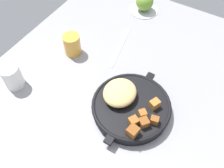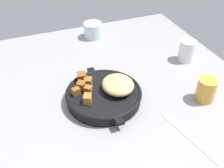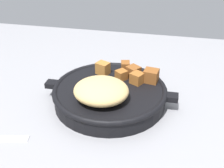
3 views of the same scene
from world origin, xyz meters
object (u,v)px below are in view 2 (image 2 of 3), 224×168
(cast_iron_skillet, at_px, (105,93))
(juice_glass_amber, at_px, (206,90))
(white_creamer_pitcher, at_px, (187,51))
(butter_knife, at_px, (188,136))
(water_glass_short, at_px, (93,30))

(cast_iron_skillet, distance_m, juice_glass_amber, 0.33)
(cast_iron_skillet, distance_m, white_creamer_pitcher, 0.40)
(cast_iron_skillet, height_order, white_creamer_pitcher, white_creamer_pitcher)
(cast_iron_skillet, height_order, butter_knife, cast_iron_skillet)
(white_creamer_pitcher, xyz_separation_m, juice_glass_amber, (0.23, -0.08, -0.00))
(butter_knife, relative_size, water_glass_short, 2.69)
(butter_knife, distance_m, white_creamer_pitcher, 0.41)
(cast_iron_skillet, xyz_separation_m, butter_knife, (0.23, 0.17, -0.03))
(butter_knife, xyz_separation_m, white_creamer_pitcher, (-0.34, 0.22, 0.04))
(water_glass_short, relative_size, juice_glass_amber, 1.03)
(water_glass_short, xyz_separation_m, juice_glass_amber, (0.55, 0.21, 0.01))
(butter_knife, height_order, water_glass_short, water_glass_short)
(juice_glass_amber, bearing_deg, water_glass_short, -159.19)
(white_creamer_pitcher, bearing_deg, cast_iron_skillet, -73.90)
(juice_glass_amber, bearing_deg, cast_iron_skillet, -110.55)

